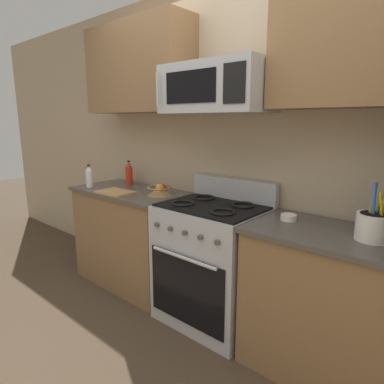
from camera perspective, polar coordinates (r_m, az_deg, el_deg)
ground_plane at (r=2.46m, az=-6.74°, el=-26.56°), size 16.00×16.00×0.00m
wall_back at (r=2.70m, az=8.41°, el=6.97°), size 8.00×0.10×2.60m
counter_left at (r=3.24m, az=-10.21°, el=-7.51°), size 1.13×0.59×0.91m
range_oven at (r=2.61m, az=3.43°, el=-11.89°), size 0.76×0.63×1.09m
counter_right at (r=2.25m, az=22.33°, el=-17.45°), size 0.98×0.59×0.91m
microwave at (r=2.42m, az=4.21°, el=17.21°), size 0.78×0.44×0.34m
upper_cabinets_left at (r=3.19m, az=-9.18°, el=20.01°), size 1.12×0.34×0.76m
upper_cabinets_right at (r=2.17m, az=27.32°, el=22.74°), size 0.97×0.34×0.76m
utensil_crock at (r=2.02m, az=28.56°, el=-5.07°), size 0.18×0.18×0.31m
fruit_basket at (r=2.86m, az=-5.50°, el=0.34°), size 0.22×0.22×0.10m
cutting_board at (r=3.02m, az=-12.98°, el=-0.02°), size 0.33×0.24×0.02m
bottle_hot_sauce at (r=3.37m, az=-10.68°, el=3.11°), size 0.07×0.07×0.24m
bottle_vinegar at (r=3.34m, az=-17.09°, el=2.50°), size 0.07×0.07×0.22m
prep_bowl at (r=2.23m, az=16.14°, el=-4.12°), size 0.10×0.10×0.04m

